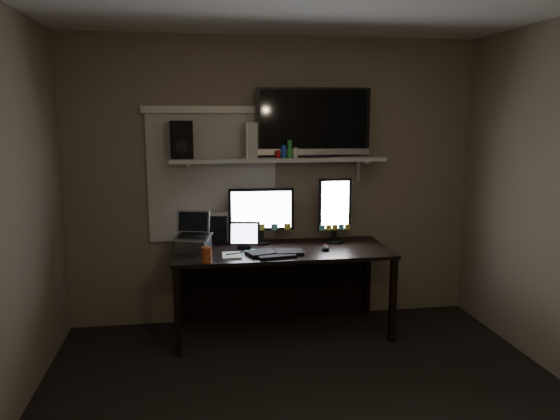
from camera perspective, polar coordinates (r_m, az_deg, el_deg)
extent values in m
plane|color=#736753|center=(4.83, -0.53, 2.95)|extent=(3.60, 0.00, 3.60)
cube|color=beige|center=(4.76, -7.08, 3.38)|extent=(1.10, 0.02, 1.10)
cube|color=black|center=(4.56, 0.17, -4.30)|extent=(1.80, 0.75, 0.03)
cube|color=black|center=(5.00, -0.48, -7.38)|extent=(1.80, 0.02, 0.70)
cube|color=black|center=(4.30, -10.69, -10.48)|extent=(0.05, 0.05, 0.70)
cube|color=black|center=(4.57, 11.71, -9.26)|extent=(0.05, 0.05, 0.70)
cube|color=black|center=(4.93, -10.47, -7.79)|extent=(0.05, 0.05, 0.70)
cube|color=black|center=(5.17, 9.09, -6.91)|extent=(0.05, 0.05, 0.70)
cube|color=#BABBB6|center=(4.63, -0.22, 5.33)|extent=(1.80, 0.35, 0.03)
cube|color=black|center=(4.72, -1.97, -0.57)|extent=(0.57, 0.09, 0.50)
cube|color=black|center=(4.77, 5.73, -0.03)|extent=(0.29, 0.06, 0.57)
cube|color=black|center=(4.39, -0.50, -4.49)|extent=(0.48, 0.25, 0.03)
ellipsoid|color=black|center=(4.54, 4.79, -3.97)|extent=(0.07, 0.10, 0.04)
cube|color=silver|center=(4.35, -5.07, -4.75)|extent=(0.15, 0.21, 0.01)
cube|color=black|center=(4.57, -3.78, -2.63)|extent=(0.28, 0.15, 0.23)
cube|color=black|center=(4.76, -6.79, -1.94)|extent=(0.23, 0.14, 0.27)
cube|color=#A7A7AB|center=(4.49, -9.05, -2.37)|extent=(0.34, 0.30, 0.32)
cylinder|color=#983E1B|center=(4.19, -7.70, -4.64)|extent=(0.10, 0.10, 0.12)
cube|color=black|center=(4.70, 3.49, 9.11)|extent=(0.98, 0.22, 0.58)
cube|color=beige|center=(4.58, -3.01, 7.30)|extent=(0.11, 0.26, 0.30)
cube|color=black|center=(4.60, -10.25, 7.25)|extent=(0.19, 0.22, 0.31)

